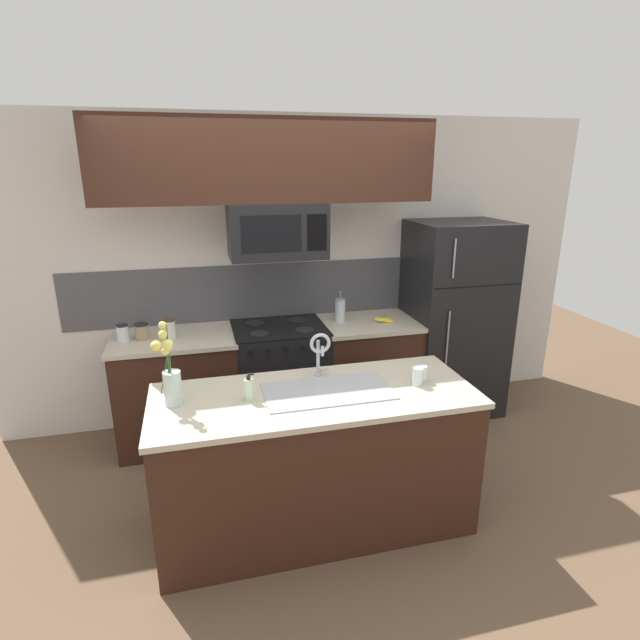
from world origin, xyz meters
The scene contains 21 objects.
ground_plane centered at (0.00, 0.00, 0.00)m, with size 10.00×10.00×0.00m, color brown.
rear_partition centered at (0.30, 1.28, 1.30)m, with size 5.20×0.10×2.60m, color silver.
splash_band centered at (0.00, 1.22, 1.15)m, with size 3.42×0.01×0.48m, color #4C4C51.
back_counter_left centered at (-0.84, 0.90, 0.46)m, with size 0.96×0.65×0.91m.
back_counter_right centered at (0.78, 0.90, 0.46)m, with size 0.83×0.65×0.91m.
stove_range centered at (0.00, 0.90, 0.46)m, with size 0.76×0.64×0.93m.
microwave centered at (0.00, 0.88, 1.72)m, with size 0.74×0.40×0.42m.
upper_cabinet_band centered at (-0.06, 0.85, 2.23)m, with size 2.49×0.34×0.60m, color #381E14.
refrigerator centered at (1.59, 0.92, 0.87)m, with size 0.82×0.74×1.74m.
storage_jar_tall centered at (-1.21, 0.90, 0.98)m, with size 0.09×0.09×0.13m.
storage_jar_medium centered at (-1.07, 0.90, 0.97)m, with size 0.11×0.11×0.13m.
storage_jar_short centered at (-0.86, 0.87, 0.99)m, with size 0.08×0.08×0.15m.
banana_bunch centered at (0.90, 0.84, 0.93)m, with size 0.19×0.12×0.08m.
french_press centered at (0.54, 0.96, 1.01)m, with size 0.09×0.09×0.27m.
island_counter centered at (0.00, -0.35, 0.46)m, with size 1.92×0.76×0.91m.
kitchen_sink centered at (0.08, -0.35, 0.84)m, with size 0.76×0.40×0.16m.
sink_faucet centered at (0.08, -0.15, 1.11)m, with size 0.14×0.14×0.31m.
dish_soap_bottle centered at (-0.39, -0.35, 0.98)m, with size 0.06×0.05×0.16m.
drinking_glass centered at (0.64, -0.39, 0.97)m, with size 0.07×0.07×0.11m.
spare_glass centered at (0.68, -0.35, 0.96)m, with size 0.07×0.07×0.10m.
flower_vase centered at (-0.81, -0.30, 1.06)m, with size 0.15×0.10×0.50m.
Camera 1 is at (-0.63, -2.96, 2.21)m, focal length 28.00 mm.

